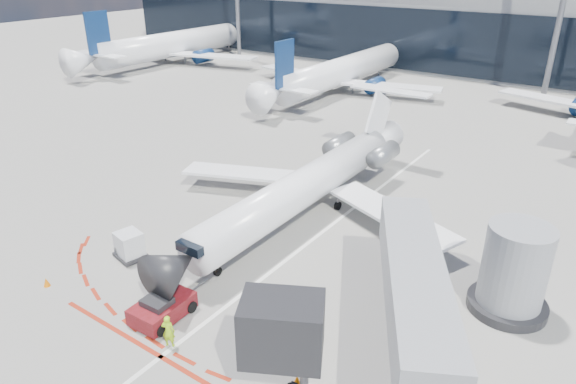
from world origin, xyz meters
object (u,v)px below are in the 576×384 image
Objects in this scene: ramp_worker at (168,331)px; uld_container at (129,246)px; pushback_tug at (162,308)px; regional_jet at (312,182)px.

ramp_worker reaches higher than uld_container.
uld_container reaches higher than pushback_tug.
ramp_worker is (2.07, -15.60, -1.43)m from regional_jet.
regional_jet is 15.92× the size of ramp_worker.
pushback_tug is 2.91× the size of ramp_worker.
regional_jet is 12.92m from uld_container.
ramp_worker is at bearing -15.72° from uld_container.
uld_container is at bearing -54.22° from ramp_worker.
regional_jet reaches higher than ramp_worker.
pushback_tug is 2.25m from ramp_worker.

